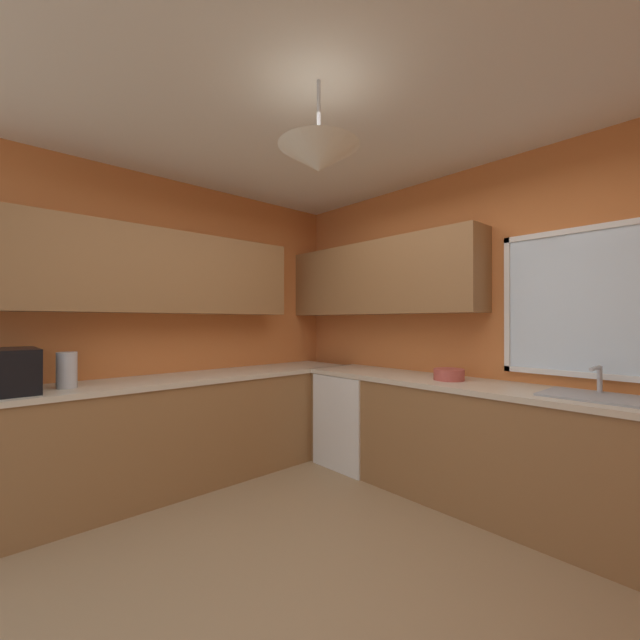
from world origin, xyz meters
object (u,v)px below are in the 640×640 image
(microwave, at_px, (4,371))
(bowl, at_px, (449,374))
(kettle, at_px, (67,370))
(dishwasher, at_px, (357,419))
(sink_assembly, at_px, (593,395))

(microwave, xyz_separation_m, bowl, (1.63, 2.67, -0.10))
(kettle, height_order, bowl, kettle)
(kettle, xyz_separation_m, bowl, (1.61, 2.33, -0.08))
(dishwasher, height_order, sink_assembly, sink_assembly)
(bowl, bearing_deg, dishwasher, -178.22)
(kettle, bearing_deg, sink_assembly, 42.22)
(kettle, xyz_separation_m, sink_assembly, (2.57, 2.34, -0.11))
(microwave, bearing_deg, sink_assembly, 45.94)
(microwave, xyz_separation_m, sink_assembly, (2.59, 2.68, -0.13))
(microwave, distance_m, kettle, 0.35)
(sink_assembly, height_order, bowl, sink_assembly)
(kettle, bearing_deg, bowl, 55.39)
(bowl, bearing_deg, sink_assembly, 0.42)
(sink_assembly, bearing_deg, dishwasher, -178.90)
(bowl, bearing_deg, microwave, -121.33)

